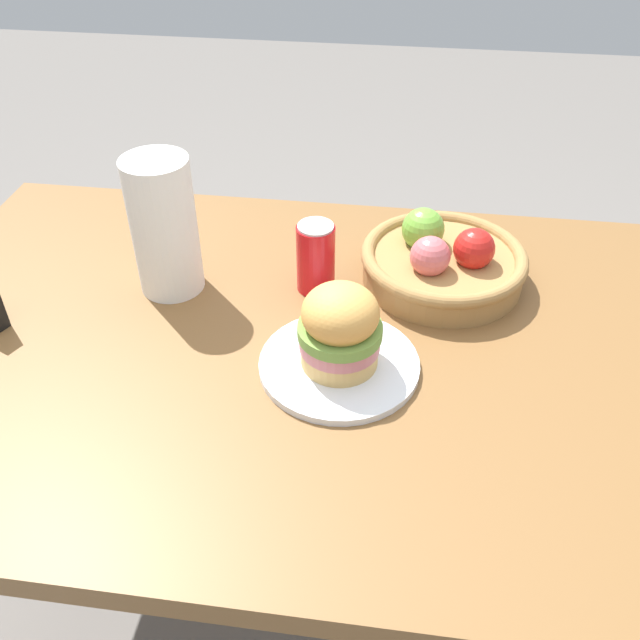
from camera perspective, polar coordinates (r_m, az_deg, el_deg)
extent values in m
plane|color=slate|center=(1.68, -0.76, -21.69)|extent=(8.00, 8.00, 0.00)
cube|color=brown|center=(1.10, -1.07, -2.64)|extent=(1.40, 0.90, 0.04)
cylinder|color=brown|center=(1.79, -19.11, -1.96)|extent=(0.07, 0.07, 0.71)
cylinder|color=brown|center=(1.69, 22.47, -5.64)|extent=(0.07, 0.07, 0.71)
cylinder|color=white|center=(1.04, 1.60, -3.71)|extent=(0.24, 0.24, 0.01)
cylinder|color=#DBAD60|center=(1.03, 1.62, -2.84)|extent=(0.12, 0.12, 0.03)
cylinder|color=#C67075|center=(1.01, 1.65, -1.74)|extent=(0.12, 0.12, 0.02)
cylinder|color=olive|center=(1.00, 1.67, -0.87)|extent=(0.13, 0.13, 0.02)
ellipsoid|color=#DF9F4D|center=(0.98, 1.70, 0.58)|extent=(0.11, 0.11, 0.08)
cylinder|color=red|center=(1.17, -0.36, 5.14)|extent=(0.07, 0.07, 0.12)
cylinder|color=silver|center=(1.14, -0.37, 7.78)|extent=(0.06, 0.06, 0.00)
cylinder|color=#9E7542|center=(1.23, 10.13, 4.28)|extent=(0.28, 0.28, 0.05)
torus|color=#9E7542|center=(1.22, 10.26, 5.25)|extent=(0.29, 0.29, 0.02)
sphere|color=red|center=(1.20, 12.68, 5.80)|extent=(0.07, 0.07, 0.07)
sphere|color=#6BAD38|center=(1.23, 8.56, 7.49)|extent=(0.08, 0.08, 0.08)
sphere|color=#D16066|center=(1.17, 9.14, 5.26)|extent=(0.07, 0.07, 0.07)
cylinder|color=white|center=(1.17, -12.84, 7.58)|extent=(0.11, 0.11, 0.24)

